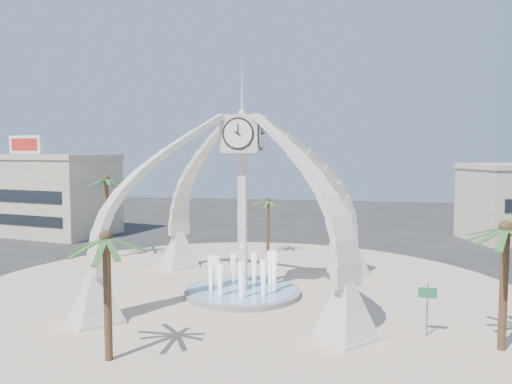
% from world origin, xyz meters
% --- Properties ---
extents(ground, '(140.00, 140.00, 0.00)m').
position_xyz_m(ground, '(0.00, 0.00, 0.00)').
color(ground, '#282828').
rests_on(ground, ground).
extents(plaza, '(40.00, 40.00, 0.06)m').
position_xyz_m(plaza, '(0.00, 0.00, 0.03)').
color(plaza, '#BFAA8E').
rests_on(plaza, ground).
extents(clock_tower, '(17.94, 17.94, 16.30)m').
position_xyz_m(clock_tower, '(-0.00, -0.00, 6.49)').
color(clock_tower, beige).
rests_on(clock_tower, ground).
extents(fountain, '(8.00, 8.00, 3.62)m').
position_xyz_m(fountain, '(0.00, 0.00, 0.29)').
color(fountain, gray).
rests_on(fountain, ground).
extents(building_nw, '(23.75, 13.73, 11.90)m').
position_xyz_m(building_nw, '(-32.00, 22.00, 4.83)').
color(building_nw, beige).
rests_on(building_nw, ground).
extents(palm_east, '(5.03, 5.03, 6.99)m').
position_xyz_m(palm_east, '(14.69, -7.01, 6.09)').
color(palm_east, brown).
rests_on(palm_east, ground).
extents(palm_west, '(5.47, 5.47, 8.27)m').
position_xyz_m(palm_west, '(-14.73, 9.11, 7.33)').
color(palm_west, brown).
rests_on(palm_west, ground).
extents(palm_north, '(4.14, 4.14, 5.87)m').
position_xyz_m(palm_north, '(-0.56, 14.00, 5.17)').
color(palm_north, brown).
rests_on(palm_north, ground).
extents(palm_south, '(4.20, 4.20, 6.68)m').
position_xyz_m(palm_south, '(-3.88, -11.82, 5.85)').
color(palm_south, brown).
rests_on(palm_south, ground).
extents(street_sign, '(1.05, 0.12, 2.86)m').
position_xyz_m(street_sign, '(11.31, -5.72, 2.04)').
color(street_sign, slate).
rests_on(street_sign, ground).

